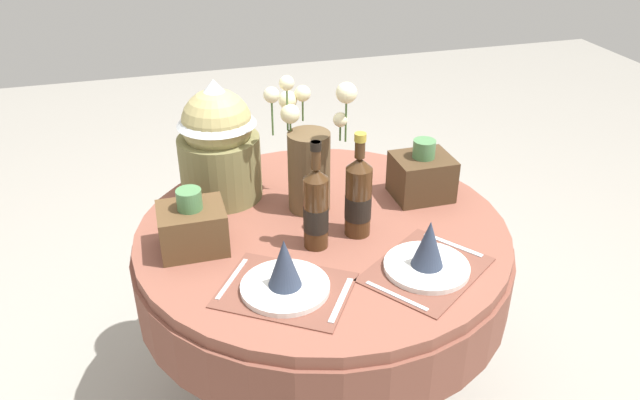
# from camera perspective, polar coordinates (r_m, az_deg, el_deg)

# --- Properties ---
(ground) EXTENTS (8.00, 8.00, 0.00)m
(ground) POSITION_cam_1_polar(r_m,az_deg,el_deg) (2.45, 0.19, -17.42)
(ground) COLOR #9E998E
(dining_table) EXTENTS (1.18, 1.18, 0.75)m
(dining_table) POSITION_cam_1_polar(r_m,az_deg,el_deg) (2.05, 0.22, -5.76)
(dining_table) COLOR brown
(dining_table) RESTS_ON ground
(place_setting_left) EXTENTS (0.43, 0.40, 0.16)m
(place_setting_left) POSITION_cam_1_polar(r_m,az_deg,el_deg) (1.68, -3.19, -6.90)
(place_setting_left) COLOR brown
(place_setting_left) RESTS_ON dining_table
(place_setting_right) EXTENTS (0.43, 0.41, 0.16)m
(place_setting_right) POSITION_cam_1_polar(r_m,az_deg,el_deg) (1.78, 9.70, -5.05)
(place_setting_right) COLOR brown
(place_setting_right) RESTS_ON dining_table
(flower_vase) EXTENTS (0.25, 0.26, 0.45)m
(flower_vase) POSITION_cam_1_polar(r_m,az_deg,el_deg) (1.99, -1.07, 3.76)
(flower_vase) COLOR brown
(flower_vase) RESTS_ON dining_table
(wine_bottle_left) EXTENTS (0.07, 0.07, 0.34)m
(wine_bottle_left) POSITION_cam_1_polar(r_m,az_deg,el_deg) (1.81, -0.37, -0.73)
(wine_bottle_left) COLOR #422814
(wine_bottle_left) RESTS_ON dining_table
(wine_bottle_right) EXTENTS (0.08, 0.08, 0.33)m
(wine_bottle_right) POSITION_cam_1_polar(r_m,az_deg,el_deg) (1.88, 3.48, 0.32)
(wine_bottle_right) COLOR #422814
(wine_bottle_right) RESTS_ON dining_table
(gift_tub_back_left) EXTENTS (0.27, 0.27, 0.41)m
(gift_tub_back_left) POSITION_cam_1_polar(r_m,az_deg,el_deg) (2.07, -9.21, 5.65)
(gift_tub_back_left) COLOR olive
(gift_tub_back_left) RESTS_ON dining_table
(woven_basket_side_left) EXTENTS (0.19, 0.16, 0.19)m
(woven_basket_side_left) POSITION_cam_1_polar(r_m,az_deg,el_deg) (1.87, -11.46, -2.36)
(woven_basket_side_left) COLOR brown
(woven_basket_side_left) RESTS_ON dining_table
(woven_basket_side_right) EXTENTS (0.19, 0.16, 0.20)m
(woven_basket_side_right) POSITION_cam_1_polar(r_m,az_deg,el_deg) (2.13, 9.18, 2.26)
(woven_basket_side_right) COLOR #47331E
(woven_basket_side_right) RESTS_ON dining_table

